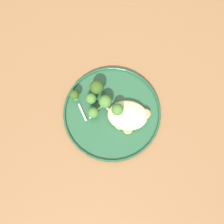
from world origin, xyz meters
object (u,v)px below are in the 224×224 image
(dinner_plate, at_px, (112,113))
(seared_scallop_center_golden, at_px, (127,111))
(broccoli_floret_rear_charred, at_px, (97,87))
(seared_scallop_tilted_round, at_px, (133,109))
(seared_scallop_right_edge, at_px, (120,125))
(seared_scallop_left_edge, at_px, (139,112))
(seared_scallop_tiny_bay, at_px, (145,114))
(broccoli_floret_center_pile, at_px, (91,99))
(broccoli_floret_tall_stalk, at_px, (105,101))
(broccoli_floret_small_sprig, at_px, (75,95))
(seared_scallop_front_small, at_px, (139,122))
(seared_scallop_half_hidden, at_px, (128,130))
(broccoli_floret_right_tilted, at_px, (117,110))
(broccoli_floret_left_leaning, at_px, (93,113))

(dinner_plate, xyz_separation_m, seared_scallop_center_golden, (0.04, 0.01, 0.01))
(seared_scallop_center_golden, xyz_separation_m, broccoli_floret_rear_charred, (-0.09, 0.06, 0.02))
(seared_scallop_tilted_round, bearing_deg, seared_scallop_right_edge, -122.74)
(seared_scallop_left_edge, bearing_deg, seared_scallop_tiny_bay, -10.26)
(seared_scallop_right_edge, distance_m, broccoli_floret_center_pile, 0.11)
(seared_scallop_right_edge, bearing_deg, seared_scallop_center_golden, 68.59)
(broccoli_floret_tall_stalk, height_order, broccoli_floret_small_sprig, broccoli_floret_tall_stalk)
(broccoli_floret_tall_stalk, height_order, broccoli_floret_center_pile, broccoli_floret_tall_stalk)
(seared_scallop_front_small, distance_m, broccoli_floret_tall_stalk, 0.12)
(seared_scallop_tiny_bay, bearing_deg, seared_scallop_center_golden, 177.47)
(seared_scallop_front_small, xyz_separation_m, broccoli_floret_small_sprig, (-0.20, 0.06, 0.01))
(seared_scallop_half_hidden, height_order, seared_scallop_front_small, seared_scallop_front_small)
(seared_scallop_half_hidden, relative_size, broccoli_floret_tall_stalk, 0.51)
(seared_scallop_half_hidden, xyz_separation_m, broccoli_floret_rear_charred, (-0.10, 0.11, 0.03))
(broccoli_floret_center_pile, relative_size, broccoli_floret_small_sprig, 0.98)
(seared_scallop_right_edge, bearing_deg, seared_scallop_half_hidden, -23.62)
(seared_scallop_left_edge, xyz_separation_m, seared_scallop_center_golden, (-0.04, -0.00, 0.00))
(seared_scallop_left_edge, distance_m, seared_scallop_front_small, 0.03)
(seared_scallop_tilted_round, xyz_separation_m, broccoli_floret_right_tilted, (-0.04, -0.02, 0.03))
(seared_scallop_right_edge, distance_m, seared_scallop_center_golden, 0.05)
(broccoli_floret_small_sprig, bearing_deg, broccoli_floret_rear_charred, 24.17)
(seared_scallop_half_hidden, relative_size, broccoli_floret_rear_charred, 0.46)
(dinner_plate, bearing_deg, broccoli_floret_right_tilted, 4.91)
(seared_scallop_half_hidden, distance_m, broccoli_floret_small_sprig, 0.18)
(seared_scallop_left_edge, distance_m, broccoli_floret_left_leaning, 0.13)
(seared_scallop_front_small, bearing_deg, dinner_plate, 164.73)
(broccoli_floret_rear_charred, bearing_deg, seared_scallop_left_edge, -23.28)
(seared_scallop_right_edge, xyz_separation_m, broccoli_floret_center_pile, (-0.09, 0.07, 0.01))
(dinner_plate, height_order, seared_scallop_half_hidden, seared_scallop_half_hidden)
(broccoli_floret_small_sprig, distance_m, broccoli_floret_right_tilted, 0.13)
(broccoli_floret_rear_charred, bearing_deg, seared_scallop_half_hidden, -47.06)
(broccoli_floret_tall_stalk, distance_m, broccoli_floret_small_sprig, 0.09)
(dinner_plate, relative_size, broccoli_floret_right_tilted, 5.02)
(seared_scallop_right_edge, xyz_separation_m, broccoli_floret_tall_stalk, (-0.05, 0.06, 0.02))
(seared_scallop_left_edge, height_order, broccoli_floret_center_pile, broccoli_floret_center_pile)
(dinner_plate, height_order, broccoli_floret_left_leaning, broccoli_floret_left_leaning)
(seared_scallop_center_golden, relative_size, seared_scallop_tiny_bay, 1.10)
(broccoli_floret_rear_charred, bearing_deg, seared_scallop_center_golden, -31.17)
(seared_scallop_tilted_round, height_order, seared_scallop_half_hidden, same)
(seared_scallop_tilted_round, height_order, broccoli_floret_right_tilted, broccoli_floret_right_tilted)
(broccoli_floret_tall_stalk, bearing_deg, broccoli_floret_small_sprig, 173.65)
(broccoli_floret_small_sprig, relative_size, broccoli_floret_right_tilted, 0.79)
(dinner_plate, relative_size, seared_scallop_half_hidden, 10.91)
(seared_scallop_tilted_round, bearing_deg, broccoli_floret_right_tilted, -161.09)
(seared_scallop_half_hidden, bearing_deg, seared_scallop_tilted_round, 82.31)
(seared_scallop_center_golden, xyz_separation_m, broccoli_floret_small_sprig, (-0.16, 0.03, 0.02))
(seared_scallop_tilted_round, relative_size, broccoli_floret_small_sprig, 0.49)
(broccoli_floret_small_sprig, bearing_deg, seared_scallop_left_edge, -8.11)
(dinner_plate, bearing_deg, broccoli_floret_tall_stalk, 132.05)
(broccoli_floret_center_pile, distance_m, broccoli_floret_small_sprig, 0.05)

